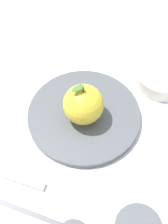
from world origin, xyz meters
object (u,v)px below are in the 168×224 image
object	(u,v)px
dinner_plate	(84,115)
apple	(83,104)
knife	(51,190)
side_bowl	(161,76)

from	to	relation	value
dinner_plate	apple	world-z (taller)	apple
apple	knife	size ratio (longest dim) A/B	0.41
side_bowl	apple	bearing A→B (deg)	36.27
apple	side_bowl	bearing A→B (deg)	-143.73
dinner_plate	apple	xyz separation A→B (m)	(0.00, 0.01, 0.05)
side_bowl	knife	size ratio (longest dim) A/B	0.49
apple	knife	distance (m)	0.17
knife	side_bowl	bearing A→B (deg)	-126.36
dinner_plate	apple	bearing A→B (deg)	81.82
dinner_plate	knife	xyz separation A→B (m)	(0.04, 0.16, -0.00)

